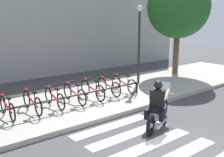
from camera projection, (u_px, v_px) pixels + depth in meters
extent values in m
plane|color=#424244|center=(182.00, 153.00, 6.52)|extent=(48.00, 48.00, 0.00)
cube|color=#A8A399|center=(73.00, 102.00, 10.30)|extent=(24.00, 4.40, 0.15)
cube|color=white|center=(176.00, 156.00, 6.37)|extent=(2.80, 0.40, 0.01)
cube|color=white|center=(151.00, 145.00, 6.97)|extent=(2.80, 0.40, 0.01)
cube|color=white|center=(130.00, 134.00, 7.58)|extent=(2.80, 0.40, 0.01)
cube|color=white|center=(112.00, 126.00, 8.18)|extent=(2.80, 0.40, 0.01)
torus|color=black|center=(164.00, 108.00, 8.91)|extent=(0.59, 0.37, 0.61)
cylinder|color=silver|center=(164.00, 108.00, 8.91)|extent=(0.14, 0.14, 0.11)
torus|color=black|center=(151.00, 125.00, 7.45)|extent=(0.59, 0.37, 0.61)
cylinder|color=silver|center=(151.00, 125.00, 7.45)|extent=(0.14, 0.14, 0.11)
cube|color=silver|center=(158.00, 111.00, 8.15)|extent=(0.93, 0.66, 0.28)
ellipsoid|color=black|center=(160.00, 102.00, 8.30)|extent=(0.59, 0.48, 0.22)
cube|color=black|center=(156.00, 109.00, 7.92)|extent=(0.63, 0.50, 0.10)
cube|color=black|center=(147.00, 113.00, 7.87)|extent=(0.34, 0.25, 0.28)
cube|color=black|center=(162.00, 115.00, 7.69)|extent=(0.34, 0.25, 0.28)
cylinder|color=silver|center=(164.00, 93.00, 8.65)|extent=(0.31, 0.57, 0.03)
sphere|color=white|center=(165.00, 97.00, 8.88)|extent=(0.18, 0.18, 0.18)
cube|color=silver|center=(164.00, 87.00, 8.64)|extent=(0.22, 0.38, 0.32)
cylinder|color=silver|center=(162.00, 124.00, 7.90)|extent=(0.76, 0.44, 0.08)
cube|color=black|center=(157.00, 98.00, 7.92)|extent=(0.41, 0.47, 0.52)
sphere|color=black|center=(158.00, 85.00, 7.86)|extent=(0.26, 0.26, 0.26)
cylinder|color=tan|center=(152.00, 93.00, 8.20)|extent=(0.50, 0.31, 0.26)
cylinder|color=tan|center=(167.00, 95.00, 8.02)|extent=(0.50, 0.31, 0.26)
cylinder|color=navy|center=(153.00, 108.00, 8.20)|extent=(0.46, 0.32, 0.24)
cylinder|color=navy|center=(154.00, 116.00, 8.37)|extent=(0.11, 0.11, 0.45)
cube|color=black|center=(154.00, 121.00, 8.45)|extent=(0.26, 0.20, 0.08)
cylinder|color=navy|center=(164.00, 109.00, 8.07)|extent=(0.46, 0.32, 0.24)
cylinder|color=navy|center=(164.00, 118.00, 8.24)|extent=(0.11, 0.11, 0.45)
cube|color=black|center=(164.00, 123.00, 8.32)|extent=(0.26, 0.20, 0.08)
torus|color=black|center=(3.00, 104.00, 8.82)|extent=(0.08, 0.59, 0.59)
torus|color=black|center=(12.00, 113.00, 8.04)|extent=(0.08, 0.59, 0.59)
cylinder|color=red|center=(7.00, 106.00, 8.42)|extent=(0.11, 0.90, 0.25)
cylinder|color=red|center=(9.00, 104.00, 8.19)|extent=(0.04, 0.04, 0.36)
cube|color=black|center=(9.00, 98.00, 8.15)|extent=(0.11, 0.20, 0.06)
cylinder|color=black|center=(3.00, 93.00, 8.66)|extent=(0.48, 0.05, 0.03)
cube|color=red|center=(2.00, 95.00, 8.75)|extent=(0.09, 0.28, 0.04)
torus|color=black|center=(27.00, 99.00, 9.35)|extent=(0.08, 0.63, 0.63)
torus|color=black|center=(38.00, 107.00, 8.51)|extent=(0.08, 0.63, 0.63)
cylinder|color=red|center=(32.00, 101.00, 8.92)|extent=(0.11, 0.96, 0.26)
cylinder|color=red|center=(35.00, 98.00, 8.67)|extent=(0.04, 0.04, 0.39)
cube|color=black|center=(34.00, 92.00, 8.63)|extent=(0.11, 0.20, 0.06)
cylinder|color=black|center=(27.00, 88.00, 9.18)|extent=(0.48, 0.05, 0.03)
cube|color=red|center=(26.00, 89.00, 9.28)|extent=(0.09, 0.28, 0.04)
torus|color=black|center=(49.00, 95.00, 9.84)|extent=(0.08, 0.60, 0.60)
torus|color=black|center=(61.00, 102.00, 9.04)|extent=(0.08, 0.60, 0.60)
cylinder|color=red|center=(54.00, 97.00, 9.42)|extent=(0.11, 0.91, 0.25)
cylinder|color=red|center=(57.00, 94.00, 9.19)|extent=(0.04, 0.04, 0.37)
cube|color=black|center=(57.00, 89.00, 9.15)|extent=(0.11, 0.20, 0.06)
cylinder|color=black|center=(49.00, 85.00, 9.67)|extent=(0.48, 0.05, 0.03)
cube|color=red|center=(48.00, 87.00, 9.76)|extent=(0.09, 0.28, 0.04)
torus|color=black|center=(68.00, 91.00, 10.37)|extent=(0.08, 0.62, 0.61)
torus|color=black|center=(82.00, 98.00, 9.51)|extent=(0.08, 0.62, 0.61)
cylinder|color=red|center=(74.00, 93.00, 9.93)|extent=(0.11, 0.98, 0.26)
cylinder|color=red|center=(78.00, 90.00, 9.68)|extent=(0.04, 0.04, 0.38)
cube|color=black|center=(78.00, 85.00, 9.64)|extent=(0.11, 0.20, 0.06)
cylinder|color=black|center=(69.00, 81.00, 10.20)|extent=(0.48, 0.05, 0.03)
cube|color=red|center=(67.00, 83.00, 10.30)|extent=(0.09, 0.28, 0.04)
torus|color=black|center=(85.00, 87.00, 10.86)|extent=(0.09, 0.64, 0.64)
torus|color=black|center=(100.00, 93.00, 10.02)|extent=(0.09, 0.64, 0.64)
cylinder|color=red|center=(92.00, 89.00, 10.43)|extent=(0.11, 0.96, 0.26)
cylinder|color=red|center=(96.00, 86.00, 10.18)|extent=(0.04, 0.04, 0.39)
cube|color=black|center=(96.00, 81.00, 10.14)|extent=(0.11, 0.20, 0.06)
cylinder|color=black|center=(87.00, 78.00, 10.69)|extent=(0.48, 0.05, 0.03)
cube|color=red|center=(85.00, 79.00, 10.79)|extent=(0.09, 0.28, 0.04)
torus|color=black|center=(102.00, 85.00, 11.33)|extent=(0.08, 0.62, 0.62)
torus|color=black|center=(116.00, 90.00, 10.57)|extent=(0.08, 0.62, 0.62)
cylinder|color=red|center=(109.00, 86.00, 10.94)|extent=(0.10, 0.86, 0.24)
cylinder|color=red|center=(112.00, 83.00, 10.71)|extent=(0.04, 0.04, 0.38)
cube|color=black|center=(112.00, 78.00, 10.67)|extent=(0.11, 0.20, 0.06)
cylinder|color=black|center=(103.00, 76.00, 11.16)|extent=(0.48, 0.05, 0.03)
cube|color=red|center=(102.00, 77.00, 11.25)|extent=(0.09, 0.28, 0.04)
torus|color=black|center=(116.00, 82.00, 11.88)|extent=(0.08, 0.62, 0.62)
torus|color=black|center=(132.00, 87.00, 11.03)|extent=(0.08, 0.62, 0.62)
cylinder|color=red|center=(124.00, 83.00, 11.44)|extent=(0.11, 0.97, 0.26)
cylinder|color=red|center=(128.00, 80.00, 11.19)|extent=(0.04, 0.04, 0.38)
cube|color=black|center=(128.00, 76.00, 11.15)|extent=(0.11, 0.20, 0.06)
cylinder|color=black|center=(118.00, 73.00, 11.71)|extent=(0.48, 0.05, 0.03)
cube|color=red|center=(116.00, 74.00, 11.81)|extent=(0.09, 0.28, 0.04)
cylinder|color=#333338|center=(73.00, 96.00, 9.24)|extent=(6.31, 0.07, 0.07)
cylinder|color=#333338|center=(137.00, 88.00, 11.21)|extent=(0.06, 0.06, 0.45)
cylinder|color=#2D2D33|center=(139.00, 50.00, 12.63)|extent=(0.12, 0.12, 3.53)
sphere|color=white|center=(140.00, 8.00, 12.22)|extent=(0.28, 0.28, 0.28)
cylinder|color=brown|center=(176.00, 53.00, 15.09)|extent=(0.32, 0.32, 2.63)
sphere|color=#235B23|center=(178.00, 7.00, 14.55)|extent=(3.39, 3.39, 3.39)
cube|color=#9D9D9D|center=(14.00, 18.00, 13.92)|extent=(24.00, 1.20, 6.40)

